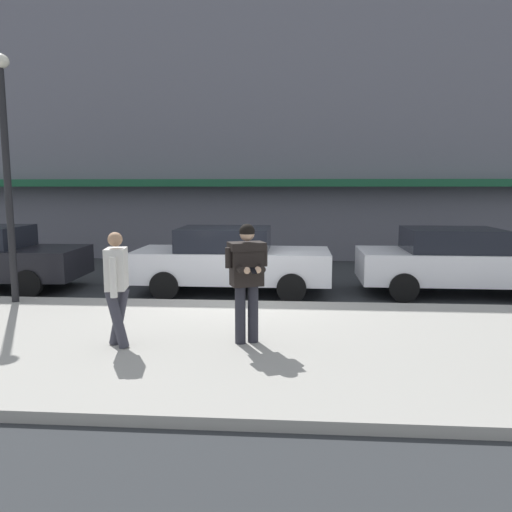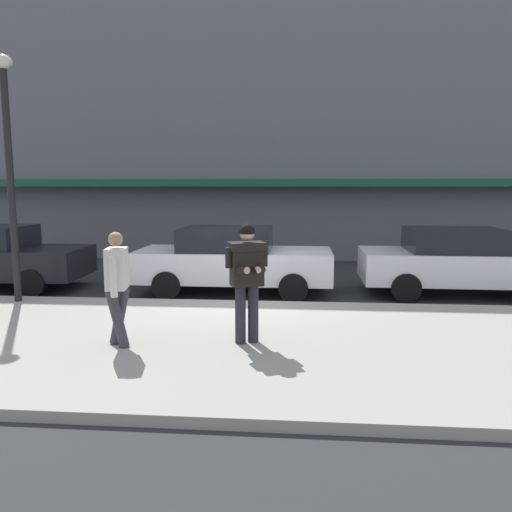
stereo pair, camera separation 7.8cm
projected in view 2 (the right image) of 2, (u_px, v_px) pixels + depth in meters
ground_plane at (241, 305)px, 10.57m from camera, size 80.00×80.00×0.00m
sidewalk at (285, 345)px, 7.67m from camera, size 32.00×5.30×0.14m
curb_paint_line at (289, 305)px, 10.54m from camera, size 28.00×0.12×0.01m
storefront_facade at (295, 110)px, 18.14m from camera, size 28.00×4.70×10.54m
parked_sedan_mid at (233, 260)px, 11.65m from camera, size 4.51×1.96×1.54m
parked_sedan_far at (460, 261)px, 11.40m from camera, size 4.52×1.97×1.54m
man_texting_on_phone at (247, 270)px, 7.40m from camera, size 0.61×0.65×1.81m
pedestrian_in_light_coat at (117, 282)px, 7.28m from camera, size 0.38×0.59×1.70m
street_lamp_post at (9, 153)px, 9.88m from camera, size 0.36×0.36×4.88m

